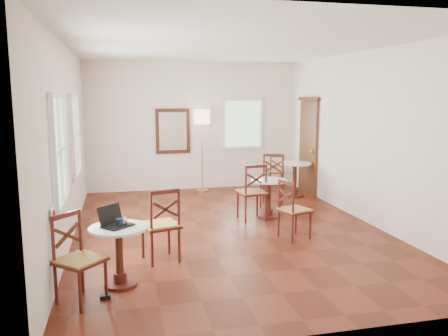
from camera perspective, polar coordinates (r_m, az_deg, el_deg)
name	(u,v)px	position (r m, az deg, el deg)	size (l,w,h in m)	color
ground	(228,229)	(7.72, 0.51, -7.70)	(7.00, 7.00, 0.00)	#571D0F
room_shell	(221,116)	(7.65, -0.40, 6.55)	(5.02, 7.02, 3.01)	silver
cafe_table_near	(119,249)	(5.55, -13.02, -9.92)	(0.68, 0.68, 0.72)	#4D1813
cafe_table_mid	(269,194)	(8.38, 5.65, -3.29)	(0.67, 0.67, 0.71)	#4D1813
cafe_table_back	(295,176)	(10.21, 8.86, -0.95)	(0.72, 0.72, 0.76)	#4D1813
chair_near_a	(161,225)	(6.23, -7.90, -7.06)	(0.57, 0.57, 1.02)	#4D1813
chair_near_b	(78,259)	(5.24, -17.82, -10.79)	(0.64, 0.64, 0.98)	#4D1813
chair_mid_a	(252,192)	(8.20, 3.57, -3.01)	(0.52, 0.52, 1.03)	#4D1813
chair_mid_b	(293,210)	(7.21, 8.69, -5.18)	(0.54, 0.54, 0.93)	#4D1813
chair_back_a	(276,171)	(11.10, 6.57, -0.43)	(0.44, 0.44, 0.81)	#4D1813
chair_back_b	(272,180)	(9.29, 6.05, -1.56)	(0.64, 0.64, 1.04)	#4D1813
floor_lamp	(202,122)	(10.52, -2.79, 5.76)	(0.37, 0.37, 1.91)	#BF8C3F
laptop	(114,221)	(5.49, -13.60, -6.49)	(0.43, 0.43, 0.24)	black
mouse	(114,225)	(5.47, -13.61, -7.00)	(0.10, 0.06, 0.04)	black
navy_mug	(120,223)	(5.45, -12.94, -6.69)	(0.13, 0.08, 0.10)	black
water_glass	(125,221)	(5.47, -12.26, -6.57)	(0.07, 0.07, 0.11)	white
power_adapter	(105,297)	(5.40, -14.67, -15.36)	(0.11, 0.07, 0.04)	black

